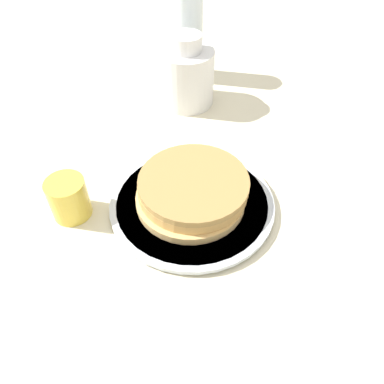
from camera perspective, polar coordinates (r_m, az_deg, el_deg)
ground_plane at (r=0.62m, az=1.30°, el=-1.89°), size 4.00×4.00×0.00m
plate at (r=0.61m, az=-0.00°, el=-1.70°), size 0.27×0.27×0.01m
pancake_stack at (r=0.59m, az=0.01°, el=0.25°), size 0.18×0.18×0.04m
juice_glass at (r=0.61m, az=-18.28°, el=-0.92°), size 0.06×0.06×0.07m
cream_jug at (r=0.82m, az=-0.85°, el=17.42°), size 0.12×0.12×0.15m
water_bottle_near at (r=0.91m, az=-0.66°, el=22.77°), size 0.07×0.07×0.21m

